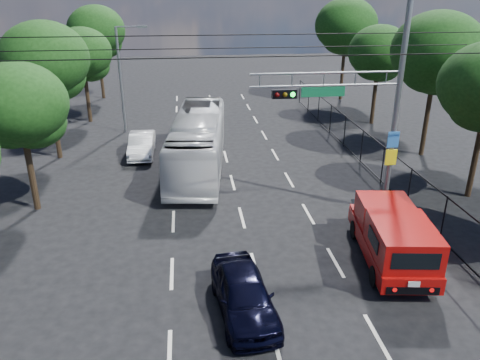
{
  "coord_description": "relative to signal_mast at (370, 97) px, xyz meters",
  "views": [
    {
      "loc": [
        -2.24,
        -10.25,
        9.47
      ],
      "look_at": [
        -0.36,
        5.62,
        2.8
      ],
      "focal_mm": 35.0,
      "sensor_mm": 36.0,
      "label": 1
    }
  ],
  "objects": [
    {
      "name": "tree_right_c",
      "position": [
        6.53,
        7.03,
        0.49
      ],
      "size": [
        5.1,
        5.1,
        8.29
      ],
      "color": "black",
      "rests_on": "ground"
    },
    {
      "name": "tree_left_d",
      "position": [
        -14.67,
        17.03,
        -0.52
      ],
      "size": [
        4.2,
        4.2,
        6.83
      ],
      "color": "black",
      "rests_on": "ground"
    },
    {
      "name": "tree_right_e",
      "position": [
        6.33,
        22.03,
        0.69
      ],
      "size": [
        5.28,
        5.28,
        8.58
      ],
      "color": "black",
      "rests_on": "ground"
    },
    {
      "name": "white_bus",
      "position": [
        -6.94,
        6.4,
        -3.72
      ],
      "size": [
        3.78,
        11.17,
        3.05
      ],
      "primitive_type": "imported",
      "rotation": [
        0.0,
        0.0,
        -0.11
      ],
      "color": "silver",
      "rests_on": "ground"
    },
    {
      "name": "utility_wires",
      "position": [
        -5.28,
        0.84,
        1.99
      ],
      "size": [
        22.0,
        5.04,
        0.74
      ],
      "color": "black",
      "rests_on": "ground"
    },
    {
      "name": "signal_mast",
      "position": [
        0.0,
        0.0,
        0.0
      ],
      "size": [
        6.43,
        0.39,
        9.5
      ],
      "color": "slate",
      "rests_on": "ground"
    },
    {
      "name": "tree_right_d",
      "position": [
        6.13,
        14.03,
        -0.39
      ],
      "size": [
        4.32,
        4.32,
        7.02
      ],
      "color": "black",
      "rests_on": "ground"
    },
    {
      "name": "navy_hatchback",
      "position": [
        -6.01,
        -6.42,
        -4.54
      ],
      "size": [
        2.05,
        4.24,
        1.39
      ],
      "primitive_type": "imported",
      "rotation": [
        0.0,
        0.0,
        0.1
      ],
      "color": "black",
      "rests_on": "ground"
    },
    {
      "name": "tree_left_e",
      "position": [
        -14.87,
        25.03,
        0.29
      ],
      "size": [
        4.92,
        4.92,
        7.99
      ],
      "color": "black",
      "rests_on": "ground"
    },
    {
      "name": "red_pickup",
      "position": [
        -0.3,
        -4.15,
        -4.14
      ],
      "size": [
        2.71,
        5.73,
        2.06
      ],
      "color": "black",
      "rests_on": "ground"
    },
    {
      "name": "tree_left_b",
      "position": [
        -14.47,
        2.03,
        -0.66
      ],
      "size": [
        4.08,
        4.08,
        6.63
      ],
      "color": "black",
      "rests_on": "ground"
    },
    {
      "name": "lane_markings",
      "position": [
        -5.28,
        6.01,
        -5.24
      ],
      "size": [
        6.12,
        38.0,
        0.01
      ],
      "color": "beige",
      "rests_on": "ground"
    },
    {
      "name": "ground",
      "position": [
        -5.28,
        -7.99,
        -5.24
      ],
      "size": [
        120.0,
        120.0,
        0.0
      ],
      "primitive_type": "plane",
      "color": "black",
      "rests_on": "ground"
    },
    {
      "name": "white_van",
      "position": [
        -10.24,
        8.87,
        -4.58
      ],
      "size": [
        1.42,
        4.04,
        1.33
      ],
      "primitive_type": "imported",
      "rotation": [
        0.0,
        0.0,
        -0.0
      ],
      "color": "white",
      "rests_on": "ground"
    },
    {
      "name": "fence_right",
      "position": [
        2.32,
        4.18,
        -4.21
      ],
      "size": [
        0.06,
        34.03,
        2.0
      ],
      "color": "black",
      "rests_on": "ground"
    },
    {
      "name": "streetlight_left",
      "position": [
        -11.62,
        14.01,
        -1.3
      ],
      "size": [
        2.09,
        0.22,
        7.08
      ],
      "color": "slate",
      "rests_on": "ground"
    },
    {
      "name": "tree_left_c",
      "position": [
        -15.07,
        9.03,
        0.15
      ],
      "size": [
        4.8,
        4.8,
        7.8
      ],
      "color": "black",
      "rests_on": "ground"
    }
  ]
}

